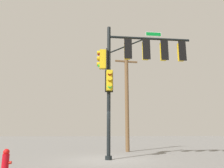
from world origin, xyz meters
TOP-DOWN VIEW (x-y plane):
  - ground_plane at (0.00, 0.00)m, footprint 120.00×120.00m
  - signal_pole_assembly at (1.43, 0.04)m, footprint 5.56×1.21m
  - utility_pole at (1.61, 4.59)m, footprint 1.80×0.39m
  - fire_hydrant at (-3.82, -3.55)m, footprint 0.33×0.24m

SIDE VIEW (x-z plane):
  - ground_plane at x=0.00m, z-range 0.00..0.00m
  - fire_hydrant at x=-3.82m, z-range 0.00..0.83m
  - utility_pole at x=1.61m, z-range 0.12..7.57m
  - signal_pole_assembly at x=1.43m, z-range 1.59..9.03m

